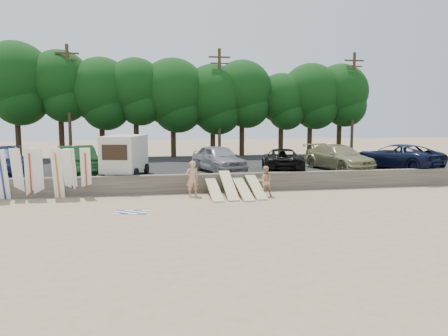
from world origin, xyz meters
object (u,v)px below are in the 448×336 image
(car_0, at_px, (3,162))
(beachgoer_a, at_px, (192,179))
(cooler, at_px, (216,191))
(box_trailer, at_px, (125,153))
(beachgoer_b, at_px, (265,181))
(car_1, at_px, (75,160))
(car_5, at_px, (397,156))
(car_3, at_px, (282,160))
(car_2, at_px, (219,158))
(car_4, at_px, (339,157))

(car_0, relative_size, beachgoer_a, 3.06)
(beachgoer_a, xyz_separation_m, cooler, (1.34, 0.52, -0.76))
(box_trailer, distance_m, car_0, 7.02)
(beachgoer_b, bearing_deg, box_trailer, -23.24)
(car_1, relative_size, car_5, 0.91)
(car_3, relative_size, cooler, 13.52)
(car_1, bearing_deg, beachgoer_a, 130.95)
(cooler, bearing_deg, car_5, 29.98)
(car_5, distance_m, beachgoer_b, 11.16)
(car_1, xyz_separation_m, car_2, (8.46, -0.02, -0.04))
(car_0, bearing_deg, beachgoer_a, -38.00)
(car_0, relative_size, car_3, 1.10)
(car_0, height_order, cooler, car_0)
(beachgoer_b, bearing_deg, car_3, -111.51)
(box_trailer, relative_size, cooler, 10.48)
(car_0, xyz_separation_m, beachgoer_b, (14.06, -5.33, -0.73))
(car_1, xyz_separation_m, car_3, (12.41, -0.44, -0.16))
(car_2, height_order, beachgoer_a, car_2)
(beachgoer_b, relative_size, cooler, 4.15)
(box_trailer, xyz_separation_m, car_0, (-6.89, 1.30, -0.49))
(box_trailer, distance_m, car_1, 3.04)
(car_4, distance_m, cooler, 9.30)
(car_4, distance_m, beachgoer_a, 10.65)
(car_0, distance_m, beachgoer_a, 11.39)
(car_2, bearing_deg, car_0, 162.81)
(car_2, xyz_separation_m, car_5, (11.76, -0.46, -0.02))
(car_2, xyz_separation_m, beachgoer_a, (-2.11, -4.26, -0.61))
(car_3, relative_size, beachgoer_a, 2.79)
(car_2, bearing_deg, beachgoer_b, -87.85)
(car_0, distance_m, car_5, 24.26)
(car_3, bearing_deg, car_5, -166.63)
(box_trailer, height_order, car_2, box_trailer)
(car_3, distance_m, beachgoer_b, 5.15)
(car_5, xyz_separation_m, cooler, (-12.53, -3.28, -1.35))
(beachgoer_a, height_order, beachgoer_b, beachgoer_a)
(car_2, relative_size, beachgoer_a, 2.65)
(cooler, bearing_deg, car_3, 50.48)
(car_2, height_order, beachgoer_b, car_2)
(box_trailer, xyz_separation_m, cooler, (4.83, -2.82, -1.84))
(car_0, xyz_separation_m, cooler, (11.72, -4.12, -1.36))
(box_trailer, relative_size, car_5, 0.68)
(car_3, height_order, beachgoer_a, car_3)
(beachgoer_a, bearing_deg, car_1, -46.75)
(car_0, xyz_separation_m, car_3, (16.43, -0.80, -0.10))
(car_1, xyz_separation_m, car_4, (16.24, -0.35, -0.07))
(car_3, distance_m, cooler, 5.90)
(beachgoer_a, bearing_deg, car_5, -177.46)
(car_4, height_order, beachgoer_a, car_4)
(box_trailer, relative_size, car_1, 0.75)
(car_4, bearing_deg, cooler, -170.75)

